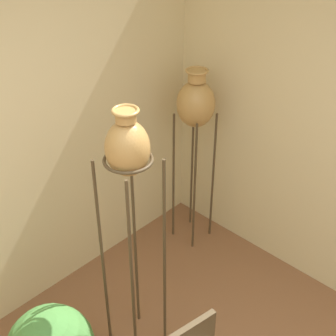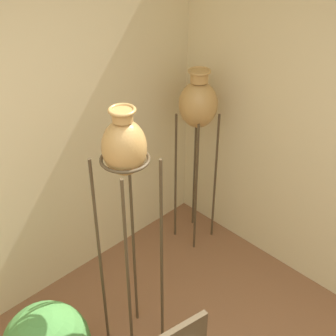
{
  "view_description": "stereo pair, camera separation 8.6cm",
  "coord_description": "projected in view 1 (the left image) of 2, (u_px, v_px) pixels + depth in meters",
  "views": [
    {
      "loc": [
        -0.8,
        -0.5,
        2.94
      ],
      "look_at": [
        1.21,
        1.43,
        1.13
      ],
      "focal_mm": 50.0,
      "sensor_mm": 36.0,
      "label": 1
    },
    {
      "loc": [
        -0.74,
        -0.56,
        2.94
      ],
      "look_at": [
        1.21,
        1.43,
        1.13
      ],
      "focal_mm": 50.0,
      "sensor_mm": 36.0,
      "label": 2
    }
  ],
  "objects": [
    {
      "name": "vase_stand_tall",
      "position": [
        128.0,
        160.0,
        2.59
      ],
      "size": [
        0.3,
        0.3,
        1.88
      ],
      "color": "#473823",
      "rests_on": "ground_plane"
    },
    {
      "name": "vase_stand_medium",
      "position": [
        196.0,
        107.0,
        3.72
      ],
      "size": [
        0.31,
        0.31,
        1.64
      ],
      "color": "#473823",
      "rests_on": "ground_plane"
    }
  ]
}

